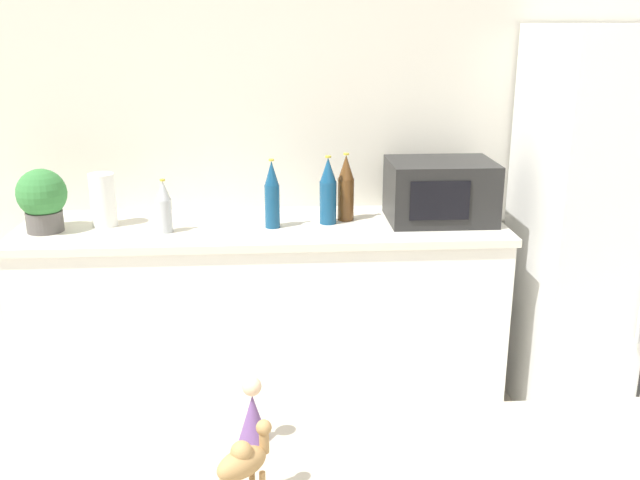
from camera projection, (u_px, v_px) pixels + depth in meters
The scene contains 12 objects.
wall_back at pixel (330, 137), 3.49m from camera, with size 8.00×0.06×2.55m.
back_counter at pixel (265, 317), 3.40m from camera, with size 2.22×0.63×0.93m.
refrigerator at pixel (620, 227), 3.30m from camera, with size 0.85×0.74×1.81m.
potted_plant at pixel (42, 199), 3.11m from camera, with size 0.22×0.22×0.28m.
paper_towel_roll at pixel (103, 200), 3.21m from camera, with size 0.11×0.11×0.24m.
microwave at pixel (440, 191), 3.29m from camera, with size 0.48×0.37×0.28m.
back_bottle_0 at pixel (272, 195), 3.17m from camera, with size 0.07×0.07×0.31m.
back_bottle_1 at pixel (328, 191), 3.24m from camera, with size 0.08×0.08×0.31m.
back_bottle_2 at pixel (164, 207), 3.11m from camera, with size 0.07×0.07×0.24m.
back_bottle_3 at pixel (346, 188), 3.29m from camera, with size 0.08×0.08×0.32m.
camel_figurine at pixel (244, 460), 1.32m from camera, with size 0.12×0.11×0.15m.
wise_man_figurine_blue at pixel (253, 414), 1.52m from camera, with size 0.06×0.06×0.15m.
Camera 1 is at (-0.28, -0.74, 1.84)m, focal length 40.00 mm.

